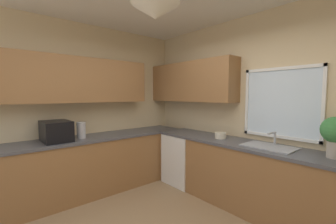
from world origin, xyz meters
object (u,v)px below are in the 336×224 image
Objects in this scene: dishwasher at (185,158)px; bowl at (221,135)px; kettle at (81,130)px; sink_assembly at (269,146)px; potted_plant at (336,133)px; microwave at (56,131)px.

dishwasher is 5.01× the size of bowl.
kettle reaches higher than sink_assembly.
bowl reaches higher than dishwasher.
potted_plant is at bearing 3.76° from sink_assembly.
potted_plant is 1.43m from bowl.
sink_assembly is (2.14, 1.97, -0.13)m from microwave.
potted_plant is at bearing 2.04° from bowl.
bowl is at bearing -177.96° from potted_plant.
sink_assembly reaches higher than bowl.
sink_assembly is 1.40× the size of potted_plant.
potted_plant is (2.79, 1.67, 0.14)m from kettle.
dishwasher is at bearing -178.60° from sink_assembly.
microwave reaches higher than dishwasher.
kettle is at bearing -130.53° from bowl.
microwave is 2.91m from sink_assembly.
microwave is at bearing -144.40° from potted_plant.
sink_assembly reaches higher than dishwasher.
potted_plant is (2.15, 0.08, 0.75)m from dishwasher.
potted_plant reaches higher than bowl.
bowl is at bearing 54.44° from microwave.
sink_assembly is at bearing 37.38° from kettle.
potted_plant reaches higher than sink_assembly.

